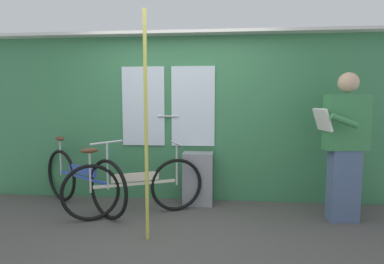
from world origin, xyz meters
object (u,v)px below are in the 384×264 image
Objects in this scene: bicycle_leaning_behind at (82,180)px; passenger_reading_newspaper at (345,144)px; bicycle_near_door at (135,187)px; trash_bin_by_wall at (198,178)px; handrail_pole at (146,128)px.

passenger_reading_newspaper is at bearing 32.45° from bicycle_leaning_behind.
trash_bin_by_wall is at bearing 10.69° from bicycle_near_door.
bicycle_near_door is at bearing 115.47° from handrail_pole.
bicycle_leaning_behind is 0.67× the size of handrail_pole.
bicycle_leaning_behind is 1.52m from trash_bin_by_wall.
passenger_reading_newspaper is 2.28m from handrail_pole.
handrail_pole is at bearing 10.84° from passenger_reading_newspaper.
passenger_reading_newspaper is at bearing -23.17° from bicycle_near_door.
bicycle_near_door is 0.69× the size of handrail_pole.
bicycle_leaning_behind is (-0.74, 0.18, 0.02)m from bicycle_near_door.
bicycle_near_door is 1.04× the size of bicycle_leaning_behind.
passenger_reading_newspaper is (3.20, -0.12, 0.53)m from bicycle_leaning_behind.
bicycle_leaning_behind reaches higher than bicycle_near_door.
bicycle_leaning_behind is 3.25m from passenger_reading_newspaper.
bicycle_near_door is 0.92× the size of passenger_reading_newspaper.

